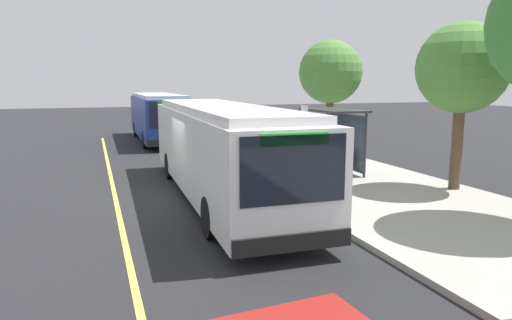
% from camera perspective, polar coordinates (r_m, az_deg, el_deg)
% --- Properties ---
extents(ground_plane, '(120.00, 120.00, 0.00)m').
position_cam_1_polar(ground_plane, '(14.89, -8.36, -4.67)').
color(ground_plane, '#232326').
extents(sidewalk_curb, '(44.00, 6.40, 0.15)m').
position_cam_1_polar(sidewalk_curb, '(17.04, 11.86, -2.72)').
color(sidewalk_curb, '#A8A399').
rests_on(sidewalk_curb, ground_plane).
extents(lane_stripe_center, '(36.00, 0.14, 0.01)m').
position_cam_1_polar(lane_stripe_center, '(14.65, -16.86, -5.21)').
color(lane_stripe_center, '#E0D64C').
rests_on(lane_stripe_center, ground_plane).
extents(transit_bus_main, '(12.07, 2.90, 2.95)m').
position_cam_1_polar(transit_bus_main, '(14.50, -4.35, 1.53)').
color(transit_bus_main, white).
rests_on(transit_bus_main, ground_plane).
extents(transit_bus_second, '(10.71, 2.70, 2.95)m').
position_cam_1_polar(transit_bus_second, '(29.78, -12.01, 5.42)').
color(transit_bus_second, navy).
rests_on(transit_bus_second, ground_plane).
extents(bus_shelter, '(2.90, 1.60, 2.48)m').
position_cam_1_polar(bus_shelter, '(18.42, 9.65, 4.05)').
color(bus_shelter, '#333338').
rests_on(bus_shelter, sidewalk_curb).
extents(waiting_bench, '(1.60, 0.48, 0.95)m').
position_cam_1_polar(waiting_bench, '(18.25, 9.83, -0.07)').
color(waiting_bench, brown).
rests_on(waiting_bench, sidewalk_curb).
extents(route_sign_post, '(0.44, 0.08, 2.80)m').
position_cam_1_polar(route_sign_post, '(14.67, 6.00, 2.93)').
color(route_sign_post, '#333338').
rests_on(route_sign_post, sidewalk_curb).
extents(pedestrian_commuter, '(0.24, 0.40, 1.69)m').
position_cam_1_polar(pedestrian_commuter, '(18.36, 4.47, 1.62)').
color(pedestrian_commuter, '#282D47').
rests_on(pedestrian_commuter, sidewalk_curb).
extents(street_tree_near_shelter, '(2.94, 2.94, 5.45)m').
position_cam_1_polar(street_tree_near_shelter, '(22.08, 9.19, 10.61)').
color(street_tree_near_shelter, brown).
rests_on(street_tree_near_shelter, sidewalk_curb).
extents(street_tree_upstreet, '(2.92, 2.92, 5.41)m').
position_cam_1_polar(street_tree_upstreet, '(16.38, 24.17, 10.25)').
color(street_tree_upstreet, brown).
rests_on(street_tree_upstreet, sidewalk_curb).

